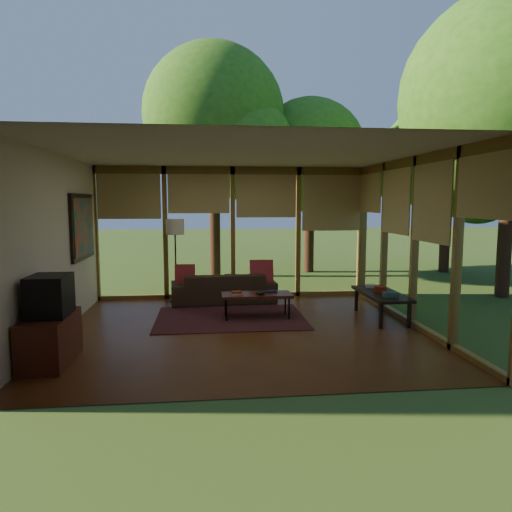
{
  "coord_description": "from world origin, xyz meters",
  "views": [
    {
      "loc": [
        -0.54,
        -6.91,
        1.98
      ],
      "look_at": [
        0.29,
        0.7,
        1.07
      ],
      "focal_mm": 32.0,
      "sensor_mm": 36.0,
      "label": 1
    }
  ],
  "objects": [
    {
      "name": "ct_book_upper",
      "position": [
        -0.05,
        0.66,
        0.47
      ],
      "size": [
        0.18,
        0.15,
        0.03
      ],
      "primitive_type": "cube",
      "rotation": [
        0.0,
        0.0,
        0.12
      ],
      "color": "maroon",
      "rests_on": "coffee_table"
    },
    {
      "name": "coffee_table",
      "position": [
        0.3,
        0.71,
        0.39
      ],
      "size": [
        1.2,
        0.5,
        0.43
      ],
      "color": "#572417",
      "rests_on": "floor"
    },
    {
      "name": "console_book_a",
      "position": [
        2.4,
        0.03,
        0.5
      ],
      "size": [
        0.25,
        0.19,
        0.08
      ],
      "primitive_type": "cube",
      "rotation": [
        0.0,
        0.0,
        -0.13
      ],
      "color": "#2D4F44",
      "rests_on": "side_console"
    },
    {
      "name": "window_wall_right",
      "position": [
        2.75,
        0.0,
        1.35
      ],
      "size": [
        0.12,
        5.0,
        2.7
      ],
      "primitive_type": "cube",
      "color": "olive",
      "rests_on": "ground"
    },
    {
      "name": "pillow_left",
      "position": [
        -0.97,
        1.95,
        0.57
      ],
      "size": [
        0.39,
        0.21,
        0.41
      ],
      "primitive_type": "cube",
      "rotation": [
        -0.21,
        0.0,
        0.0
      ],
      "color": "maroon",
      "rests_on": "sofa"
    },
    {
      "name": "media_cabinet",
      "position": [
        -2.47,
        -1.23,
        0.3
      ],
      "size": [
        0.5,
        1.0,
        0.6
      ],
      "primitive_type": "cube",
      "color": "#572417",
      "rests_on": "floor"
    },
    {
      "name": "tree_far",
      "position": [
        5.92,
        5.41,
        3.16
      ],
      "size": [
        3.18,
        3.18,
        4.76
      ],
      "color": "#3C2216",
      "rests_on": "ground"
    },
    {
      "name": "window_wall_back",
      "position": [
        0.0,
        2.5,
        1.35
      ],
      "size": [
        5.5,
        0.12,
        2.7
      ],
      "primitive_type": "cube",
      "color": "olive",
      "rests_on": "ground"
    },
    {
      "name": "tree_nw",
      "position": [
        -0.31,
        5.43,
        4.22
      ],
      "size": [
        3.7,
        3.7,
        6.08
      ],
      "color": "#3C2216",
      "rests_on": "ground"
    },
    {
      "name": "ct_book_side",
      "position": [
        0.55,
        0.79,
        0.44
      ],
      "size": [
        0.23,
        0.19,
        0.03
      ],
      "primitive_type": "cube",
      "rotation": [
        0.0,
        0.0,
        0.2
      ],
      "color": "black",
      "rests_on": "coffee_table"
    },
    {
      "name": "pillow_right",
      "position": [
        0.53,
        1.95,
        0.61
      ],
      "size": [
        0.45,
        0.24,
        0.47
      ],
      "primitive_type": "cube",
      "rotation": [
        -0.21,
        0.0,
        0.0
      ],
      "color": "maroon",
      "rests_on": "sofa"
    },
    {
      "name": "side_console",
      "position": [
        2.4,
        0.43,
        0.41
      ],
      "size": [
        0.6,
        1.4,
        0.46
      ],
      "color": "black",
      "rests_on": "floor"
    },
    {
      "name": "ceiling",
      "position": [
        0.0,
        0.0,
        2.7
      ],
      "size": [
        5.5,
        5.5,
        0.0
      ],
      "primitive_type": "plane",
      "rotation": [
        3.14,
        0.0,
        0.0
      ],
      "color": "silver",
      "rests_on": "ground"
    },
    {
      "name": "tree_se",
      "position": [
        5.48,
        1.97,
        4.06
      ],
      "size": [
        4.2,
        4.2,
        6.17
      ],
      "color": "#3C2216",
      "rests_on": "ground"
    },
    {
      "name": "console_book_c",
      "position": [
        2.4,
        0.88,
        0.48
      ],
      "size": [
        0.23,
        0.19,
        0.05
      ],
      "primitive_type": "cube",
      "rotation": [
        0.0,
        0.0,
        -0.22
      ],
      "color": "beige",
      "rests_on": "side_console"
    },
    {
      "name": "rug",
      "position": [
        -0.15,
        0.74,
        0.01
      ],
      "size": [
        2.52,
        1.79,
        0.01
      ],
      "primitive_type": "cube",
      "color": "maroon",
      "rests_on": "floor"
    },
    {
      "name": "exterior_lawn",
      "position": [
        8.0,
        8.0,
        -0.01
      ],
      "size": [
        40.0,
        40.0,
        0.0
      ],
      "primitive_type": "plane",
      "color": "#395620",
      "rests_on": "ground"
    },
    {
      "name": "ct_book_lower",
      "position": [
        -0.05,
        0.66,
        0.44
      ],
      "size": [
        0.23,
        0.19,
        0.03
      ],
      "primitive_type": "cube",
      "rotation": [
        0.0,
        0.0,
        0.28
      ],
      "color": "beige",
      "rests_on": "coffee_table"
    },
    {
      "name": "sofa",
      "position": [
        -0.22,
        2.0,
        0.3
      ],
      "size": [
        2.09,
        0.95,
        0.6
      ],
      "primitive_type": "imported",
      "rotation": [
        0.0,
        0.0,
        3.22
      ],
      "color": "#36291B",
      "rests_on": "floor"
    },
    {
      "name": "floor_lamp",
      "position": [
        -1.16,
        2.15,
        1.41
      ],
      "size": [
        0.36,
        0.36,
        1.65
      ],
      "color": "black",
      "rests_on": "floor"
    },
    {
      "name": "tree_ne",
      "position": [
        2.37,
        5.91,
        3.28
      ],
      "size": [
        3.18,
        3.18,
        4.88
      ],
      "color": "#3C2216",
      "rests_on": "ground"
    },
    {
      "name": "ct_bowl",
      "position": [
        0.35,
        0.61,
        0.46
      ],
      "size": [
        0.16,
        0.16,
        0.07
      ],
      "primitive_type": "ellipsoid",
      "color": "black",
      "rests_on": "coffee_table"
    },
    {
      "name": "television",
      "position": [
        -2.45,
        -1.23,
        0.85
      ],
      "size": [
        0.45,
        0.55,
        0.5
      ],
      "primitive_type": "cube",
      "color": "black",
      "rests_on": "media_cabinet"
    },
    {
      "name": "wall_painting",
      "position": [
        -2.71,
        1.4,
        1.55
      ],
      "size": [
        0.06,
        1.35,
        1.15
      ],
      "color": "black",
      "rests_on": "wall_left"
    },
    {
      "name": "wall_left",
      "position": [
        -2.75,
        0.0,
        1.35
      ],
      "size": [
        0.04,
        5.0,
        2.7
      ],
      "primitive_type": "cube",
      "color": "silver",
      "rests_on": "ground"
    },
    {
      "name": "floor",
      "position": [
        0.0,
        0.0,
        0.0
      ],
      "size": [
        5.5,
        5.5,
        0.0
      ],
      "primitive_type": "plane",
      "color": "brown",
      "rests_on": "ground"
    },
    {
      "name": "wall_front",
      "position": [
        0.0,
        -2.5,
        1.35
      ],
      "size": [
        5.5,
        0.04,
        2.7
      ],
      "primitive_type": "cube",
      "color": "silver",
      "rests_on": "ground"
    },
    {
      "name": "console_book_b",
      "position": [
        2.4,
        0.48,
        0.5
      ],
      "size": [
        0.24,
        0.2,
        0.09
      ],
      "primitive_type": "cube",
      "rotation": [
        0.0,
        0.0,
        -0.31
      ],
      "color": "maroon",
      "rests_on": "side_console"
    }
  ]
}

